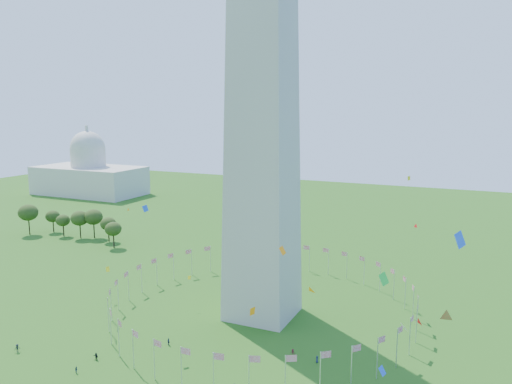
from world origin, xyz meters
TOP-DOWN VIEW (x-y plane):
  - flag_ring at (-0.00, 50.00)m, footprint 80.24×80.24m
  - capitol_building at (-180.00, 180.00)m, footprint 70.00×35.00m
  - kites_aloft at (24.15, 21.05)m, footprint 121.34×78.63m
  - tree_line_west at (-107.38, 90.69)m, footprint 55.94×16.02m

SIDE VIEW (x-z plane):
  - flag_ring at x=0.00m, z-range 0.00..9.00m
  - tree_line_west at x=-107.38m, z-range -0.88..12.36m
  - kites_aloft at x=24.15m, z-range 3.34..39.15m
  - capitol_building at x=-180.00m, z-range 0.00..46.00m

